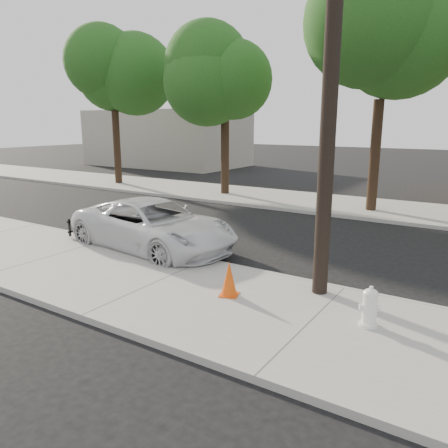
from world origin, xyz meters
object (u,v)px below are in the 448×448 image
Objects in this scene: police_cruiser at (153,225)px; fire_hydrant at (370,308)px; utility_pole at (330,85)px; traffic_cone at (229,279)px.

police_cruiser reaches higher than fire_hydrant.
utility_pole reaches higher than police_cruiser.
police_cruiser is at bearing 171.25° from utility_pole.
utility_pole is 4.56m from fire_hydrant.
utility_pole is 1.57× the size of police_cruiser.
traffic_cone is (4.20, -2.19, -0.26)m from police_cruiser.
traffic_cone is (-1.65, -1.29, -4.16)m from utility_pole.
police_cruiser is 4.74m from traffic_cone.
utility_pole is 7.09m from police_cruiser.
traffic_cone reaches higher than fire_hydrant.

